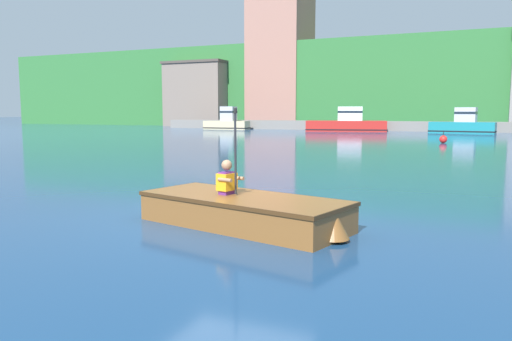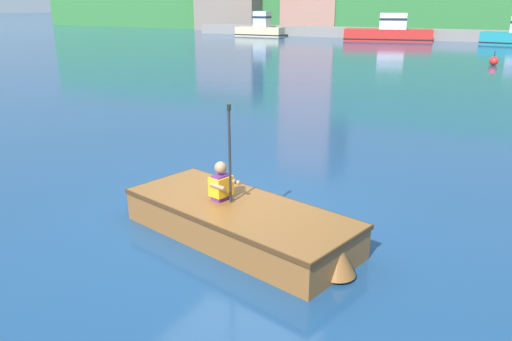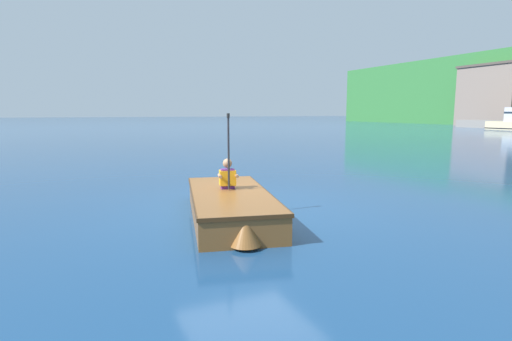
# 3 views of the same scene
# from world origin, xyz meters

# --- Properties ---
(ground_plane) EXTENTS (300.00, 300.00, 0.00)m
(ground_plane) POSITION_xyz_m (0.00, 0.00, 0.00)
(ground_plane) COLOR navy
(shoreline_ridge) EXTENTS (120.00, 20.00, 10.02)m
(shoreline_ridge) POSITION_xyz_m (0.00, 58.08, 5.01)
(shoreline_ridge) COLOR #2D6B33
(shoreline_ridge) RESTS_ON ground
(waterfront_warehouse_left) EXTENTS (8.23, 8.20, 8.05)m
(waterfront_warehouse_left) POSITION_xyz_m (-28.53, 49.51, 4.04)
(waterfront_warehouse_left) COLOR #75665B
(waterfront_warehouse_left) RESTS_ON ground
(waterfront_office_block_center) EXTENTS (6.91, 7.54, 17.42)m
(waterfront_office_block_center) POSITION_xyz_m (-18.89, 51.53, 8.72)
(waterfront_office_block_center) COLOR #9E6B5B
(waterfront_office_block_center) RESTS_ON ground
(marina_dock) EXTENTS (55.66, 2.40, 0.90)m
(marina_dock) POSITION_xyz_m (0.00, 41.45, 0.45)
(marina_dock) COLOR slate
(marina_dock) RESTS_ON ground
(moored_boat_dock_west_inner) EXTENTS (4.79, 1.75, 2.35)m
(moored_boat_dock_west_inner) POSITION_xyz_m (-19.83, 38.66, 0.77)
(moored_boat_dock_west_inner) COLOR #CCB789
(moored_boat_dock_west_inner) RESTS_ON ground
(moored_boat_dock_center_near) EXTENTS (7.69, 4.11, 2.27)m
(moored_boat_dock_center_near) POSITION_xyz_m (-7.22, 38.40, 0.76)
(moored_boat_dock_center_near) COLOR red
(moored_boat_dock_center_near) RESTS_ON ground
(moored_boat_dock_center_far) EXTENTS (5.41, 2.31, 2.17)m
(moored_boat_dock_center_far) POSITION_xyz_m (2.77, 38.28, 0.73)
(moored_boat_dock_center_far) COLOR #197A84
(moored_boat_dock_center_far) RESTS_ON ground
(rowboat_foreground) EXTENTS (3.60, 2.08, 0.47)m
(rowboat_foreground) POSITION_xyz_m (0.60, -0.60, 0.27)
(rowboat_foreground) COLOR brown
(rowboat_foreground) RESTS_ON ground
(person_paddler) EXTENTS (0.39, 0.41, 1.36)m
(person_paddler) POSITION_xyz_m (0.24, -0.51, 0.73)
(person_paddler) COLOR #592672
(person_paddler) RESTS_ON rowboat_foreground
(channel_buoy) EXTENTS (0.44, 0.44, 0.72)m
(channel_buoy) POSITION_xyz_m (2.11, 23.11, 0.22)
(channel_buoy) COLOR red
(channel_buoy) RESTS_ON ground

